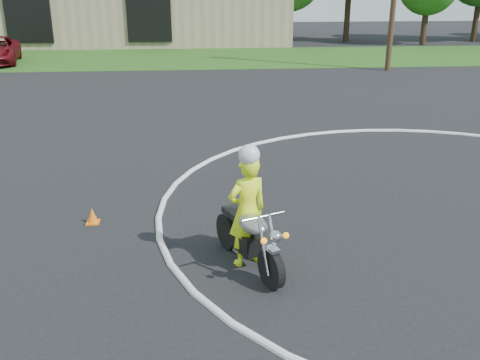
{
  "coord_description": "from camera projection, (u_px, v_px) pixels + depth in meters",
  "views": [
    {
      "loc": [
        -5.29,
        -6.49,
        4.23
      ],
      "look_at": [
        -4.51,
        2.02,
        1.1
      ],
      "focal_mm": 40.0,
      "sensor_mm": 36.0,
      "label": 1
    }
  ],
  "objects": [
    {
      "name": "grass_strip",
      "position": [
        275.0,
        57.0,
        33.22
      ],
      "size": [
        120.0,
        10.0,
        0.02
      ],
      "primitive_type": "cube",
      "color": "#1E4714",
      "rests_on": "ground"
    },
    {
      "name": "primary_motorcycle",
      "position": [
        249.0,
        237.0,
        8.33
      ],
      "size": [
        0.98,
        1.94,
        1.08
      ],
      "rotation": [
        0.0,
        0.0,
        0.4
      ],
      "color": "black",
      "rests_on": "ground"
    },
    {
      "name": "rider_primary_grp",
      "position": [
        247.0,
        208.0,
        8.3
      ],
      "size": [
        0.78,
        0.66,
        2.0
      ],
      "rotation": [
        0.0,
        0.0,
        0.4
      ],
      "color": "#E2FF1A",
      "rests_on": "ground"
    }
  ]
}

